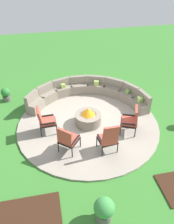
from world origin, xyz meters
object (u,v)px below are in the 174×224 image
(lounge_chair_back_right, at_px, (131,120))
(fire_pit, at_px, (88,118))
(potted_plant_2, at_px, (104,209))
(lounge_chair_front_right, at_px, (68,139))
(potted_plant_1, at_px, (6,94))
(lounge_chair_front_left, at_px, (45,120))
(curved_stone_bench, at_px, (88,93))
(lounge_chair_back_left, at_px, (109,138))

(lounge_chair_back_right, bearing_deg, fire_pit, 82.71)
(lounge_chair_back_right, xyz_separation_m, potted_plant_2, (-1.81, -3.02, -0.19))
(lounge_chair_front_right, height_order, potted_plant_1, lounge_chair_front_right)
(lounge_chair_front_left, xyz_separation_m, potted_plant_2, (1.21, -3.64, -0.18))
(curved_stone_bench, relative_size, lounge_chair_front_left, 4.82)
(curved_stone_bench, height_order, potted_plant_1, curved_stone_bench)
(lounge_chair_front_right, relative_size, potted_plant_1, 1.71)
(lounge_chair_back_right, bearing_deg, lounge_chair_back_left, 148.45)
(lounge_chair_back_left, bearing_deg, lounge_chair_back_right, 29.66)
(lounge_chair_front_right, relative_size, potted_plant_2, 1.41)
(potted_plant_2, bearing_deg, fire_pit, 84.07)
(curved_stone_bench, height_order, potted_plant_2, curved_stone_bench)
(fire_pit, xyz_separation_m, lounge_chair_front_left, (-1.61, -0.17, 0.27))
(curved_stone_bench, distance_m, lounge_chair_back_left, 3.27)
(lounge_chair_front_left, height_order, lounge_chair_back_left, lounge_chair_back_left)
(fire_pit, bearing_deg, potted_plant_1, 143.17)
(lounge_chair_front_left, relative_size, potted_plant_2, 1.35)
(potted_plant_1, bearing_deg, lounge_chair_back_left, -48.37)
(curved_stone_bench, distance_m, lounge_chair_front_right, 3.27)
(lounge_chair_front_right, height_order, potted_plant_2, lounge_chair_front_right)
(fire_pit, bearing_deg, curved_stone_bench, 77.99)
(lounge_chair_back_left, height_order, lounge_chair_back_right, lounge_chair_back_left)
(curved_stone_bench, xyz_separation_m, potted_plant_2, (-0.75, -5.48, 0.05))
(fire_pit, bearing_deg, lounge_chair_back_right, -28.86)
(lounge_chair_front_left, bearing_deg, fire_pit, 93.29)
(lounge_chair_back_right, relative_size, potted_plant_2, 1.39)
(lounge_chair_back_left, bearing_deg, curved_stone_bench, 82.53)
(lounge_chair_back_right, bearing_deg, potted_plant_1, 77.04)
(lounge_chair_back_left, bearing_deg, potted_plant_2, -115.61)
(fire_pit, distance_m, lounge_chair_front_left, 1.64)
(fire_pit, relative_size, curved_stone_bench, 0.20)
(curved_stone_bench, distance_m, lounge_chair_back_right, 2.69)
(fire_pit, relative_size, lounge_chair_front_left, 0.98)
(lounge_chair_front_right, bearing_deg, curved_stone_bench, 105.08)
(lounge_chair_front_left, distance_m, lounge_chair_back_left, 2.41)
(lounge_chair_back_right, bearing_deg, potted_plant_2, 170.67)
(lounge_chair_front_left, bearing_deg, lounge_chair_back_right, 75.93)
(lounge_chair_front_left, bearing_deg, potted_plant_2, 15.85)
(lounge_chair_front_left, xyz_separation_m, lounge_chair_back_left, (1.95, -1.42, 0.04))
(curved_stone_bench, xyz_separation_m, lounge_chair_front_left, (-1.96, -1.84, 0.24))
(lounge_chair_front_left, xyz_separation_m, lounge_chair_back_right, (3.02, -0.61, 0.01))
(fire_pit, relative_size, potted_plant_1, 1.60)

